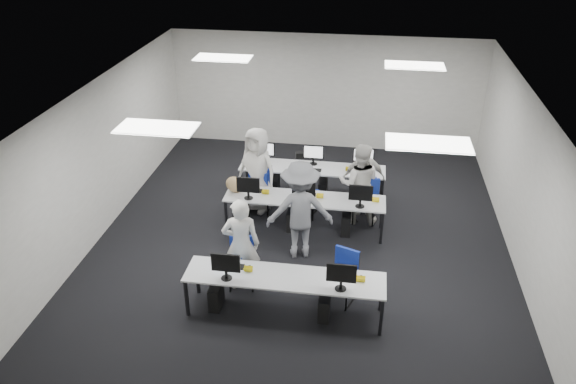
# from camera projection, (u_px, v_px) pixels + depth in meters

# --- Properties ---
(room) EXTENTS (9.00, 9.02, 3.00)m
(room) POSITION_uv_depth(u_px,v_px,m) (304.00, 168.00, 10.62)
(room) COLOR black
(room) RESTS_ON ground
(ceiling_panels) EXTENTS (5.20, 4.60, 0.02)m
(ceiling_panels) POSITION_uv_depth(u_px,v_px,m) (305.00, 92.00, 9.91)
(ceiling_panels) COLOR white
(ceiling_panels) RESTS_ON room
(desk_front) EXTENTS (3.20, 0.70, 0.73)m
(desk_front) POSITION_uv_depth(u_px,v_px,m) (285.00, 279.00, 8.92)
(desk_front) COLOR #B1B4B6
(desk_front) RESTS_ON ground
(desk_mid) EXTENTS (3.20, 0.70, 0.73)m
(desk_mid) POSITION_uv_depth(u_px,v_px,m) (305.00, 200.00, 11.18)
(desk_mid) COLOR #B1B4B6
(desk_mid) RESTS_ON ground
(desk_back) EXTENTS (3.20, 0.70, 0.73)m
(desk_back) POSITION_uv_depth(u_px,v_px,m) (312.00, 170.00, 12.40)
(desk_back) COLOR #B1B4B6
(desk_back) RESTS_ON ground
(equipment_front) EXTENTS (2.51, 0.41, 1.19)m
(equipment_front) POSITION_uv_depth(u_px,v_px,m) (273.00, 295.00, 9.08)
(equipment_front) COLOR #0B4793
(equipment_front) RESTS_ON desk_front
(equipment_mid) EXTENTS (2.91, 0.41, 1.19)m
(equipment_mid) POSITION_uv_depth(u_px,v_px,m) (295.00, 214.00, 11.34)
(equipment_mid) COLOR white
(equipment_mid) RESTS_ON desk_mid
(equipment_back) EXTENTS (2.91, 0.41, 1.19)m
(equipment_back) POSITION_uv_depth(u_px,v_px,m) (321.00, 183.00, 12.54)
(equipment_back) COLOR white
(equipment_back) RESTS_ON desk_back
(chair_0) EXTENTS (0.50, 0.53, 0.88)m
(chair_0) POSITION_uv_depth(u_px,v_px,m) (242.00, 271.00, 9.79)
(chair_0) COLOR navy
(chair_0) RESTS_ON ground
(chair_1) EXTENTS (0.59, 0.61, 0.91)m
(chair_1) POSITION_uv_depth(u_px,v_px,m) (341.00, 285.00, 9.42)
(chair_1) COLOR navy
(chair_1) RESTS_ON ground
(chair_2) EXTENTS (0.49, 0.53, 0.92)m
(chair_2) POSITION_uv_depth(u_px,v_px,m) (259.00, 199.00, 12.03)
(chair_2) COLOR navy
(chair_2) RESTS_ON ground
(chair_3) EXTENTS (0.50, 0.54, 0.89)m
(chair_3) POSITION_uv_depth(u_px,v_px,m) (303.00, 203.00, 11.87)
(chair_3) COLOR navy
(chair_3) RESTS_ON ground
(chair_4) EXTENTS (0.46, 0.50, 0.92)m
(chair_4) POSITION_uv_depth(u_px,v_px,m) (364.00, 208.00, 11.69)
(chair_4) COLOR navy
(chair_4) RESTS_ON ground
(chair_5) EXTENTS (0.45, 0.49, 0.89)m
(chair_5) POSITION_uv_depth(u_px,v_px,m) (261.00, 194.00, 12.24)
(chair_5) COLOR navy
(chair_5) RESTS_ON ground
(chair_6) EXTENTS (0.56, 0.58, 0.87)m
(chair_6) POSITION_uv_depth(u_px,v_px,m) (306.00, 200.00, 12.01)
(chair_6) COLOR navy
(chair_6) RESTS_ON ground
(chair_7) EXTENTS (0.62, 0.65, 0.96)m
(chair_7) POSITION_uv_depth(u_px,v_px,m) (364.00, 203.00, 11.84)
(chair_7) COLOR navy
(chair_7) RESTS_ON ground
(handbag) EXTENTS (0.47, 0.38, 0.33)m
(handbag) POSITION_uv_depth(u_px,v_px,m) (235.00, 185.00, 11.31)
(handbag) COLOR tan
(handbag) RESTS_ON desk_mid
(student_0) EXTENTS (0.70, 0.52, 1.75)m
(student_0) POSITION_uv_depth(u_px,v_px,m) (241.00, 245.00, 9.43)
(student_0) COLOR silver
(student_0) RESTS_ON ground
(student_1) EXTENTS (0.85, 0.67, 1.73)m
(student_1) POSITION_uv_depth(u_px,v_px,m) (359.00, 184.00, 11.40)
(student_1) COLOR silver
(student_1) RESTS_ON ground
(student_2) EXTENTS (1.07, 0.91, 1.86)m
(student_2) POSITION_uv_depth(u_px,v_px,m) (257.00, 170.00, 11.81)
(student_2) COLOR silver
(student_2) RESTS_ON ground
(student_3) EXTENTS (0.97, 0.55, 1.55)m
(student_3) POSITION_uv_depth(u_px,v_px,m) (363.00, 179.00, 11.78)
(student_3) COLOR silver
(student_3) RESTS_ON ground
(photographer) EXTENTS (1.37, 0.97, 1.92)m
(photographer) POSITION_uv_depth(u_px,v_px,m) (300.00, 210.00, 10.28)
(photographer) COLOR slate
(photographer) RESTS_ON ground
(dslr_camera) EXTENTS (0.18, 0.21, 0.10)m
(dslr_camera) POSITION_uv_depth(u_px,v_px,m) (300.00, 155.00, 9.94)
(dslr_camera) COLOR black
(dslr_camera) RESTS_ON photographer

